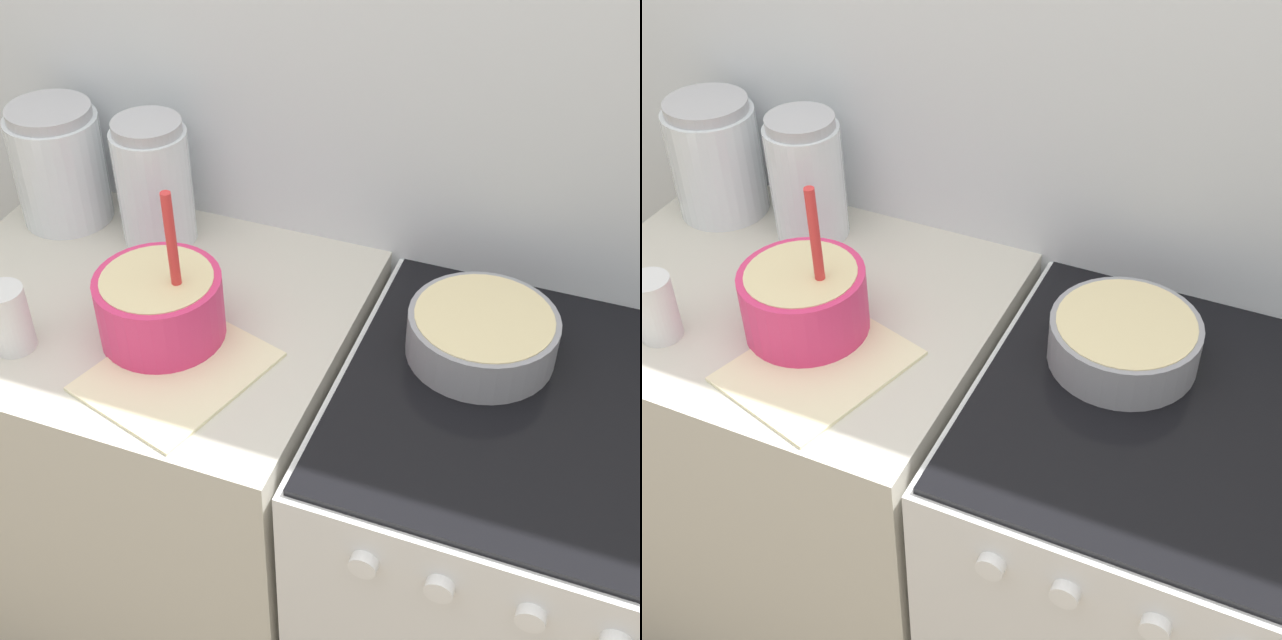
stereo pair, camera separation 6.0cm
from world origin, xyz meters
The scene contains 9 objects.
wall_back centered at (0.00, 0.62, 1.20)m, with size 4.47×0.05×2.40m.
countertop_cabinet centered at (-0.37, 0.30, 0.45)m, with size 0.73×0.59×0.90m.
stove centered at (0.32, 0.30, 0.45)m, with size 0.60×0.61×0.90m.
mixing_bowl centered at (-0.28, 0.24, 0.97)m, with size 0.20×0.20×0.28m.
baking_pan centered at (0.21, 0.38, 0.94)m, with size 0.23×0.23×0.08m.
storage_jar_left centered at (-0.62, 0.49, 1.00)m, with size 0.17×0.17×0.23m.
storage_jar_middle centered at (-0.42, 0.49, 1.00)m, with size 0.14×0.14×0.24m.
tin_can centered at (-0.49, 0.13, 0.96)m, with size 0.07×0.07×0.11m.
recipe_page centered at (-0.21, 0.17, 0.90)m, with size 0.28×0.32×0.01m.
Camera 1 is at (0.35, -0.70, 1.84)m, focal length 50.00 mm.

